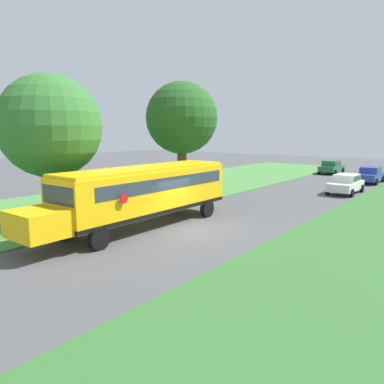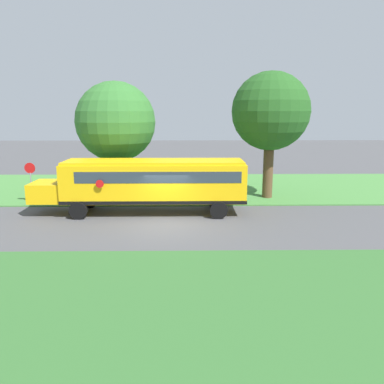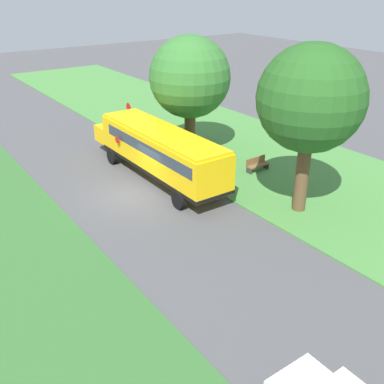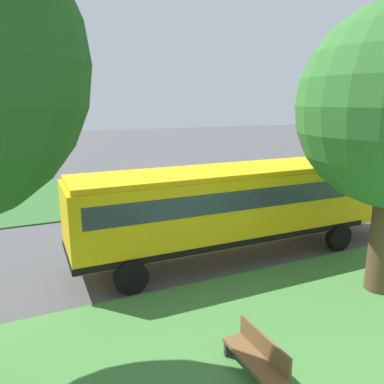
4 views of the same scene
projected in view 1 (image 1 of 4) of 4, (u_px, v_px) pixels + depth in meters
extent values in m
plane|color=#4C4C4F|center=(192.00, 230.00, 19.10)|extent=(120.00, 120.00, 0.00)
cube|color=#47843D|center=(75.00, 206.00, 25.16)|extent=(12.00, 80.00, 0.08)
cube|color=yellow|center=(147.00, 191.00, 19.66)|extent=(2.50, 10.50, 2.20)
cube|color=yellow|center=(38.00, 224.00, 14.92)|extent=(2.20, 1.90, 1.10)
cube|color=yellow|center=(147.00, 168.00, 19.47)|extent=(2.35, 10.29, 0.16)
cube|color=black|center=(148.00, 209.00, 19.82)|extent=(2.54, 10.54, 0.20)
cube|color=#2D3842|center=(151.00, 181.00, 19.82)|extent=(2.53, 9.24, 0.64)
cube|color=#2D3842|center=(59.00, 195.00, 15.54)|extent=(2.25, 0.12, 0.80)
cylinder|color=red|center=(124.00, 199.00, 16.52)|extent=(0.03, 0.44, 0.44)
cylinder|color=black|center=(99.00, 238.00, 15.86)|extent=(0.30, 1.00, 1.00)
cylinder|color=black|center=(65.00, 229.00, 17.37)|extent=(0.30, 1.00, 1.00)
cylinder|color=black|center=(207.00, 209.00, 21.99)|extent=(0.30, 1.00, 1.00)
cylinder|color=black|center=(175.00, 204.00, 23.51)|extent=(0.30, 1.00, 1.00)
cube|color=silver|center=(346.00, 186.00, 30.25)|extent=(1.80, 4.40, 0.64)
cube|color=silver|center=(347.00, 178.00, 30.26)|extent=(1.60, 2.20, 0.60)
cube|color=#2D3842|center=(347.00, 178.00, 30.26)|extent=(1.62, 2.02, 0.45)
cylinder|color=black|center=(352.00, 193.00, 28.59)|extent=(0.22, 0.64, 0.64)
cylinder|color=black|center=(328.00, 191.00, 29.68)|extent=(0.22, 0.64, 0.64)
cylinder|color=black|center=(362.00, 188.00, 30.92)|extent=(0.22, 0.64, 0.64)
cylinder|color=black|center=(340.00, 187.00, 32.01)|extent=(0.22, 0.64, 0.64)
cube|color=#283D93|center=(370.00, 176.00, 36.55)|extent=(1.80, 4.40, 0.64)
cube|color=#283D93|center=(371.00, 170.00, 36.56)|extent=(1.60, 2.20, 0.60)
cube|color=#2D3842|center=(371.00, 170.00, 36.56)|extent=(1.62, 2.02, 0.45)
cylinder|color=black|center=(376.00, 182.00, 34.89)|extent=(0.22, 0.64, 0.64)
cylinder|color=black|center=(356.00, 180.00, 35.98)|extent=(0.22, 0.64, 0.64)
cylinder|color=black|center=(383.00, 179.00, 37.22)|extent=(0.22, 0.64, 0.64)
cylinder|color=black|center=(364.00, 177.00, 38.31)|extent=(0.22, 0.64, 0.64)
cube|color=#236038|center=(331.00, 168.00, 44.58)|extent=(1.80, 4.40, 0.64)
cube|color=#236038|center=(331.00, 163.00, 44.37)|extent=(1.60, 2.20, 0.60)
cube|color=#2D3842|center=(331.00, 163.00, 44.36)|extent=(1.62, 2.02, 0.45)
cylinder|color=black|center=(328.00, 169.00, 46.34)|extent=(0.22, 0.64, 0.64)
cylinder|color=black|center=(343.00, 170.00, 45.25)|extent=(0.22, 0.64, 0.64)
cylinder|color=black|center=(319.00, 171.00, 44.02)|extent=(0.22, 0.64, 0.64)
cylinder|color=black|center=(335.00, 172.00, 42.92)|extent=(0.22, 0.64, 0.64)
cylinder|color=brown|center=(54.00, 195.00, 19.94)|extent=(0.76, 0.76, 3.25)
sphere|color=#33702D|center=(50.00, 126.00, 19.36)|extent=(5.35, 5.35, 5.35)
sphere|color=#33702D|center=(40.00, 117.00, 18.67)|extent=(3.03, 3.03, 3.03)
cylinder|color=brown|center=(182.00, 172.00, 27.78)|extent=(0.69, 0.69, 4.00)
sphere|color=#23561E|center=(182.00, 118.00, 27.14)|extent=(5.21, 5.21, 5.21)
sphere|color=#23561E|center=(187.00, 122.00, 27.41)|extent=(3.58, 3.58, 3.58)
cube|color=brown|center=(113.00, 200.00, 25.15)|extent=(1.61, 0.54, 0.08)
cube|color=brown|center=(110.00, 196.00, 24.94)|extent=(1.60, 0.10, 0.44)
cube|color=#333333|center=(121.00, 204.00, 24.76)|extent=(0.09, 0.45, 0.45)
cube|color=#333333|center=(106.00, 202.00, 25.62)|extent=(0.09, 0.45, 0.45)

